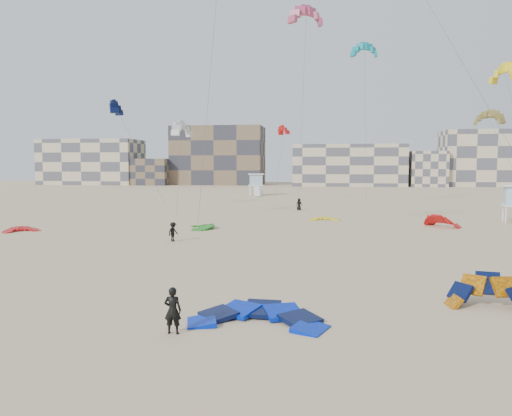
# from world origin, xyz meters

# --- Properties ---
(ground) EXTENTS (320.00, 320.00, 0.00)m
(ground) POSITION_xyz_m (0.00, 0.00, 0.00)
(ground) COLOR tan
(ground) RESTS_ON ground
(kite_ground_blue) EXTENTS (5.17, 5.42, 1.55)m
(kite_ground_blue) POSITION_xyz_m (0.50, -0.89, 0.00)
(kite_ground_blue) COLOR #001AEF
(kite_ground_blue) RESTS_ON ground
(kite_ground_orange) EXTENTS (3.95, 3.94, 3.46)m
(kite_ground_orange) POSITION_xyz_m (10.22, 2.44, 0.00)
(kite_ground_orange) COLOR orange
(kite_ground_orange) RESTS_ON ground
(kite_ground_red) EXTENTS (4.24, 4.26, 1.36)m
(kite_ground_red) POSITION_xyz_m (-24.95, 22.74, 0.00)
(kite_ground_red) COLOR red
(kite_ground_red) RESTS_ON ground
(kite_ground_green) EXTENTS (4.71, 4.54, 1.39)m
(kite_ground_green) POSITION_xyz_m (-8.88, 27.21, 0.00)
(kite_ground_green) COLOR #189921
(kite_ground_green) RESTS_ON ground
(kite_ground_red_far) EXTENTS (5.39, 5.38, 3.72)m
(kite_ground_red_far) POSITION_xyz_m (14.82, 31.77, 0.00)
(kite_ground_red_far) COLOR red
(kite_ground_red_far) RESTS_ON ground
(kite_ground_yellow) EXTENTS (3.46, 3.62, 0.85)m
(kite_ground_yellow) POSITION_xyz_m (3.09, 36.30, 0.00)
(kite_ground_yellow) COLOR #EABB08
(kite_ground_yellow) RESTS_ON ground
(kitesurfer_main) EXTENTS (0.66, 0.44, 1.76)m
(kitesurfer_main) POSITION_xyz_m (-2.42, -2.62, 0.88)
(kitesurfer_main) COLOR black
(kitesurfer_main) RESTS_ON ground
(kitesurfer_c) EXTENTS (0.96, 1.17, 1.57)m
(kitesurfer_c) POSITION_xyz_m (-9.09, 18.90, 0.79)
(kitesurfer_c) COLOR black
(kitesurfer_c) RESTS_ON ground
(kitesurfer_e) EXTENTS (0.93, 0.76, 1.64)m
(kitesurfer_e) POSITION_xyz_m (-0.35, 48.11, 0.82)
(kitesurfer_e) COLOR black
(kitesurfer_e) RESTS_ON ground
(kite_fly_grey) EXTENTS (4.13, 9.76, 10.37)m
(kite_fly_grey) POSITION_xyz_m (-13.57, 37.27, 10.22)
(kite_fly_grey) COLOR white
(kite_fly_grey) RESTS_ON ground
(kite_fly_pink) EXTENTS (6.02, 8.47, 25.41)m
(kite_fly_pink) POSITION_xyz_m (0.52, 45.35, 24.88)
(kite_fly_pink) COLOR #BF4574
(kite_fly_pink) RESTS_ON ground
(kite_fly_olive) EXTENTS (4.56, 9.42, 11.42)m
(kite_fly_olive) POSITION_xyz_m (20.48, 36.96, 11.12)
(kite_fly_olive) COLOR olive
(kite_fly_olive) RESTS_ON ground
(kite_fly_yellow) EXTENTS (8.50, 6.03, 17.71)m
(kite_fly_yellow) POSITION_xyz_m (24.93, 46.02, 17.28)
(kite_fly_yellow) COLOR #EABB08
(kite_fly_yellow) RESTS_ON ground
(kite_fly_navy) EXTENTS (9.52, 4.23, 14.11)m
(kite_fly_navy) POSITION_xyz_m (-25.18, 45.53, 13.80)
(kite_fly_navy) COLOR #090F39
(kite_fly_navy) RESTS_ON ground
(kite_fly_teal_b) EXTENTS (4.80, 7.87, 23.95)m
(kite_fly_teal_b) POSITION_xyz_m (8.90, 59.70, 23.55)
(kite_fly_teal_b) COLOR teal
(kite_fly_teal_b) RESTS_ON ground
(kite_fly_red) EXTENTS (4.04, 5.41, 11.97)m
(kite_fly_red) POSITION_xyz_m (-3.73, 62.61, 11.76)
(kite_fly_red) COLOR red
(kite_fly_red) RESTS_ON ground
(lifeguard_tower_far) EXTENTS (3.64, 6.32, 4.41)m
(lifeguard_tower_far) POSITION_xyz_m (-10.66, 79.82, 2.18)
(lifeguard_tower_far) COLOR white
(lifeguard_tower_far) RESTS_ON ground
(condo_west_a) EXTENTS (30.00, 15.00, 14.00)m
(condo_west_a) POSITION_xyz_m (-70.00, 130.00, 7.00)
(condo_west_a) COLOR beige
(condo_west_a) RESTS_ON ground
(condo_west_b) EXTENTS (28.00, 14.00, 18.00)m
(condo_west_b) POSITION_xyz_m (-30.00, 134.00, 9.00)
(condo_west_b) COLOR brown
(condo_west_b) RESTS_ON ground
(condo_mid) EXTENTS (32.00, 16.00, 12.00)m
(condo_mid) POSITION_xyz_m (10.00, 130.00, 6.00)
(condo_mid) COLOR beige
(condo_mid) RESTS_ON ground
(condo_east) EXTENTS (26.00, 14.00, 16.00)m
(condo_east) POSITION_xyz_m (50.00, 132.00, 8.00)
(condo_east) COLOR beige
(condo_east) RESTS_ON ground
(condo_fill_left) EXTENTS (12.00, 10.00, 8.00)m
(condo_fill_left) POSITION_xyz_m (-50.00, 128.00, 4.00)
(condo_fill_left) COLOR brown
(condo_fill_left) RESTS_ON ground
(condo_fill_right) EXTENTS (10.00, 10.00, 10.00)m
(condo_fill_right) POSITION_xyz_m (32.00, 128.00, 5.00)
(condo_fill_right) COLOR beige
(condo_fill_right) RESTS_ON ground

